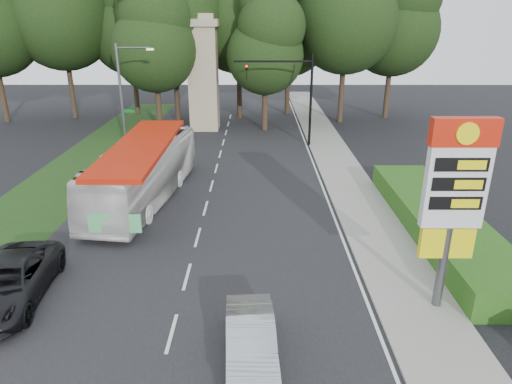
{
  "coord_description": "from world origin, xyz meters",
  "views": [
    {
      "loc": [
        2.79,
        -11.78,
        9.69
      ],
      "look_at": [
        2.75,
        7.77,
        2.2
      ],
      "focal_mm": 32.0,
      "sensor_mm": 36.0,
      "label": 1
    }
  ],
  "objects_px": {
    "monument": "(203,73)",
    "transit_bus": "(144,172)",
    "suv_charcoal": "(8,282)",
    "traffic_signal_mast": "(294,87)",
    "streetlight_signs": "(124,94)",
    "sedan_silver": "(251,342)",
    "gas_station_pylon": "(455,191)"
  },
  "relations": [
    {
      "from": "sedan_silver",
      "to": "gas_station_pylon",
      "type": "bearing_deg",
      "value": 19.02
    },
    {
      "from": "traffic_signal_mast",
      "to": "streetlight_signs",
      "type": "distance_m",
      "value": 12.83
    },
    {
      "from": "monument",
      "to": "transit_bus",
      "type": "distance_m",
      "value": 18.09
    },
    {
      "from": "sedan_silver",
      "to": "suv_charcoal",
      "type": "bearing_deg",
      "value": 156.89
    },
    {
      "from": "traffic_signal_mast",
      "to": "sedan_silver",
      "type": "bearing_deg",
      "value": -97.07
    },
    {
      "from": "gas_station_pylon",
      "to": "traffic_signal_mast",
      "type": "relative_size",
      "value": 0.95
    },
    {
      "from": "monument",
      "to": "sedan_silver",
      "type": "bearing_deg",
      "value": -81.47
    },
    {
      "from": "suv_charcoal",
      "to": "transit_bus",
      "type": "bearing_deg",
      "value": 70.0
    },
    {
      "from": "streetlight_signs",
      "to": "transit_bus",
      "type": "distance_m",
      "value": 10.68
    },
    {
      "from": "monument",
      "to": "traffic_signal_mast",
      "type": "bearing_deg",
      "value": -38.0
    },
    {
      "from": "streetlight_signs",
      "to": "monument",
      "type": "relative_size",
      "value": 0.8
    },
    {
      "from": "gas_station_pylon",
      "to": "streetlight_signs",
      "type": "relative_size",
      "value": 0.86
    },
    {
      "from": "monument",
      "to": "suv_charcoal",
      "type": "xyz_separation_m",
      "value": [
        -4.2,
        -27.61,
        -4.33
      ]
    },
    {
      "from": "transit_bus",
      "to": "monument",
      "type": "bearing_deg",
      "value": 92.55
    },
    {
      "from": "streetlight_signs",
      "to": "suv_charcoal",
      "type": "distance_m",
      "value": 19.97
    },
    {
      "from": "traffic_signal_mast",
      "to": "streetlight_signs",
      "type": "xyz_separation_m",
      "value": [
        -12.67,
        -1.99,
        -0.23
      ]
    },
    {
      "from": "gas_station_pylon",
      "to": "transit_bus",
      "type": "bearing_deg",
      "value": 140.93
    },
    {
      "from": "traffic_signal_mast",
      "to": "transit_bus",
      "type": "relative_size",
      "value": 0.61
    },
    {
      "from": "transit_bus",
      "to": "suv_charcoal",
      "type": "height_order",
      "value": "transit_bus"
    },
    {
      "from": "streetlight_signs",
      "to": "transit_bus",
      "type": "bearing_deg",
      "value": -70.23
    },
    {
      "from": "gas_station_pylon",
      "to": "sedan_silver",
      "type": "distance_m",
      "value": 8.06
    },
    {
      "from": "traffic_signal_mast",
      "to": "sedan_silver",
      "type": "xyz_separation_m",
      "value": [
        -3.07,
        -24.74,
        -3.98
      ]
    },
    {
      "from": "gas_station_pylon",
      "to": "streetlight_signs",
      "type": "xyz_separation_m",
      "value": [
        -16.19,
        20.01,
        -0.01
      ]
    },
    {
      "from": "gas_station_pylon",
      "to": "transit_bus",
      "type": "relative_size",
      "value": 0.58
    },
    {
      "from": "streetlight_signs",
      "to": "sedan_silver",
      "type": "height_order",
      "value": "streetlight_signs"
    },
    {
      "from": "monument",
      "to": "suv_charcoal",
      "type": "bearing_deg",
      "value": -98.65
    },
    {
      "from": "streetlight_signs",
      "to": "suv_charcoal",
      "type": "height_order",
      "value": "streetlight_signs"
    },
    {
      "from": "monument",
      "to": "transit_bus",
      "type": "xyz_separation_m",
      "value": [
        -1.5,
        -17.69,
        -3.46
      ]
    },
    {
      "from": "transit_bus",
      "to": "suv_charcoal",
      "type": "xyz_separation_m",
      "value": [
        -2.7,
        -9.91,
        -0.87
      ]
    },
    {
      "from": "monument",
      "to": "transit_bus",
      "type": "height_order",
      "value": "monument"
    },
    {
      "from": "sedan_silver",
      "to": "streetlight_signs",
      "type": "bearing_deg",
      "value": 109.34
    },
    {
      "from": "monument",
      "to": "transit_bus",
      "type": "bearing_deg",
      "value": -94.85
    }
  ]
}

